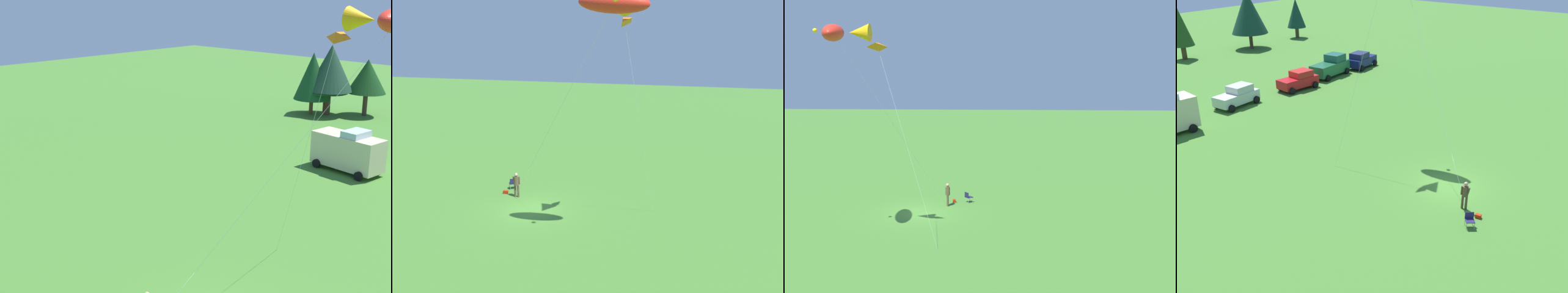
# 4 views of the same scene
# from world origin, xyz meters

# --- Properties ---
(ground_plane) EXTENTS (160.00, 160.00, 0.00)m
(ground_plane) POSITION_xyz_m (0.00, 0.00, 0.00)
(ground_plane) COLOR #41772B
(person_kite_flyer) EXTENTS (0.39, 0.56, 1.74)m
(person_kite_flyer) POSITION_xyz_m (-1.89, -1.98, 1.02)
(person_kite_flyer) COLOR brown
(person_kite_flyer) RESTS_ON ground
(folding_chair) EXTENTS (0.67, 0.67, 0.82)m
(folding_chair) POSITION_xyz_m (-3.34, -3.03, 0.49)
(folding_chair) COLOR #221D4D
(folding_chair) RESTS_ON ground
(backpack_on_grass) EXTENTS (0.26, 0.34, 0.22)m
(backpack_on_grass) POSITION_xyz_m (-2.28, -3.07, 0.11)
(backpack_on_grass) COLOR #B9230B
(backpack_on_grass) RESTS_ON ground
(car_silver_compact) EXTENTS (4.32, 2.47, 1.89)m
(car_silver_compact) POSITION_xyz_m (1.79, 23.09, 0.95)
(car_silver_compact) COLOR beige
(car_silver_compact) RESTS_ON ground
(car_red_sedan) EXTENTS (4.36, 2.55, 1.89)m
(car_red_sedan) POSITION_xyz_m (8.89, 22.24, 0.95)
(car_red_sedan) COLOR red
(car_red_sedan) RESTS_ON ground
(truck_green_flatbed) EXTENTS (5.15, 2.75, 2.34)m
(truck_green_flatbed) POSITION_xyz_m (14.65, 22.91, 1.10)
(truck_green_flatbed) COLOR #1F5E38
(truck_green_flatbed) RESTS_ON ground
(car_navy_hatch) EXTENTS (4.37, 2.60, 1.89)m
(car_navy_hatch) POSITION_xyz_m (19.55, 22.40, 0.95)
(car_navy_hatch) COLOR navy
(car_navy_hatch) RESTS_ON ground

